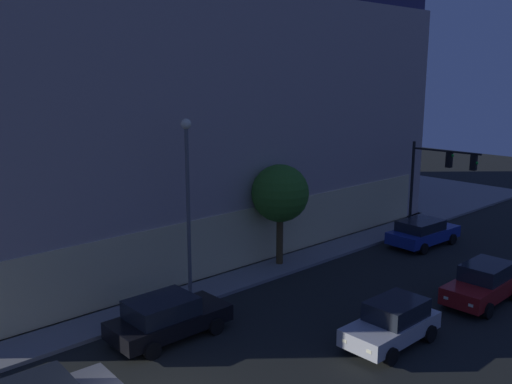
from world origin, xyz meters
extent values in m
cube|color=#4C4C51|center=(11.56, 19.79, 0.07)|extent=(30.78, 23.57, 0.15)
cube|color=beige|center=(11.56, 8.40, 1.61)|extent=(27.35, 0.60, 2.93)
cube|color=#B09F98|center=(11.56, 19.79, 6.95)|extent=(30.38, 23.17, 13.59)
cylinder|color=black|center=(22.93, 6.45, 2.90)|extent=(0.18, 0.18, 5.50)
cylinder|color=black|center=(23.07, 4.37, 5.24)|extent=(0.41, 4.17, 0.12)
cube|color=black|center=(23.08, 4.16, 4.74)|extent=(0.34, 0.34, 0.90)
sphere|color=green|center=(23.10, 3.98, 5.02)|extent=(0.18, 0.18, 0.18)
cube|color=black|center=(23.19, 2.71, 4.74)|extent=(0.34, 0.34, 0.90)
sphere|color=green|center=(23.20, 2.53, 4.74)|extent=(0.18, 0.18, 0.18)
cylinder|color=slate|center=(6.14, 6.73, 3.84)|extent=(0.16, 0.16, 7.39)
sphere|color=#F9EFC6|center=(6.14, 6.73, 7.69)|extent=(0.44, 0.44, 0.44)
cylinder|color=#4D3A1E|center=(12.11, 7.23, 1.41)|extent=(0.35, 0.35, 2.52)
sphere|color=#326D1F|center=(12.11, 7.23, 3.84)|extent=(2.91, 2.91, 2.91)
cube|color=#F9F4CC|center=(-0.16, 2.40, 0.62)|extent=(0.13, 0.20, 0.12)
cube|color=black|center=(3.51, 4.39, 0.63)|extent=(4.56, 2.00, 0.62)
cube|color=black|center=(3.17, 4.38, 1.27)|extent=(2.43, 1.79, 0.66)
cube|color=#F9F4CC|center=(5.74, 4.99, 0.63)|extent=(0.12, 0.20, 0.12)
cube|color=#F9F4CC|center=(5.74, 3.79, 0.63)|extent=(0.12, 0.20, 0.12)
cylinder|color=black|center=(4.92, 5.38, 0.32)|extent=(0.64, 0.24, 0.64)
cylinder|color=black|center=(4.92, 3.39, 0.32)|extent=(0.64, 0.24, 0.64)
cylinder|color=black|center=(2.10, 5.38, 0.32)|extent=(0.64, 0.24, 0.64)
cylinder|color=black|center=(2.10, 3.39, 0.32)|extent=(0.64, 0.24, 0.64)
cube|color=#B7BABF|center=(9.11, -1.54, 0.63)|extent=(4.05, 1.74, 0.63)
cube|color=black|center=(9.42, -1.54, 1.28)|extent=(2.21, 1.56, 0.68)
cube|color=#F9F4CC|center=(7.14, -2.07, 0.63)|extent=(0.12, 0.20, 0.12)
cube|color=#F9F4CC|center=(7.14, -1.03, 0.63)|extent=(0.12, 0.20, 0.12)
cylinder|color=black|center=(7.86, -2.41, 0.32)|extent=(0.64, 0.24, 0.64)
cylinder|color=black|center=(7.86, -0.68, 0.32)|extent=(0.64, 0.24, 0.64)
cylinder|color=black|center=(10.37, -2.40, 0.32)|extent=(0.64, 0.24, 0.64)
cylinder|color=black|center=(10.36, -0.67, 0.32)|extent=(0.64, 0.24, 0.64)
cube|color=maroon|center=(15.24, -1.99, 0.68)|extent=(4.35, 1.86, 0.71)
cube|color=black|center=(15.56, -1.99, 1.37)|extent=(2.33, 1.64, 0.66)
cube|color=#F9F4CC|center=(13.15, -2.57, 0.68)|extent=(0.12, 0.20, 0.12)
cube|color=#F9F4CC|center=(13.12, -1.52, 0.68)|extent=(0.12, 0.20, 0.12)
cylinder|color=black|center=(13.92, -2.91, 0.33)|extent=(0.66, 0.26, 0.65)
cylinder|color=black|center=(13.88, -1.15, 0.33)|extent=(0.66, 0.26, 0.65)
cylinder|color=black|center=(16.55, -1.08, 0.33)|extent=(0.66, 0.26, 0.65)
cube|color=navy|center=(20.76, 4.17, 0.64)|extent=(4.68, 2.20, 0.66)
cube|color=black|center=(20.41, 4.18, 1.25)|extent=(2.60, 1.91, 0.56)
cube|color=#F9F4CC|center=(23.03, 4.65, 0.64)|extent=(0.13, 0.21, 0.12)
cube|color=#F9F4CC|center=(22.97, 3.46, 0.64)|extent=(0.13, 0.21, 0.12)
cylinder|color=black|center=(22.23, 5.09, 0.31)|extent=(0.64, 0.27, 0.63)
cylinder|color=black|center=(22.13, 3.11, 0.31)|extent=(0.64, 0.27, 0.63)
cylinder|color=black|center=(19.38, 5.23, 0.31)|extent=(0.64, 0.27, 0.63)
cylinder|color=black|center=(19.29, 3.24, 0.31)|extent=(0.64, 0.27, 0.63)
camera|label=1|loc=(-7.10, -12.05, 9.67)|focal=38.94mm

